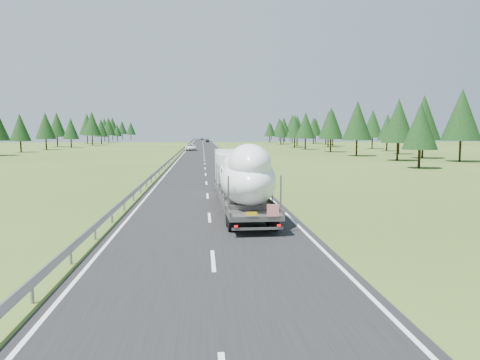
{
  "coord_description": "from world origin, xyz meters",
  "views": [
    {
      "loc": [
        -0.38,
        -17.48,
        4.94
      ],
      "look_at": [
        1.96,
        11.42,
        1.92
      ],
      "focal_mm": 35.0,
      "sensor_mm": 36.0,
      "label": 1
    }
  ],
  "objects": [
    {
      "name": "distant_car_dark",
      "position": [
        2.08,
        199.33,
        0.65
      ],
      "size": [
        1.57,
        3.82,
        1.3
      ],
      "primitive_type": "imported",
      "rotation": [
        0.0,
        0.0,
        -0.01
      ],
      "color": "black",
      "rests_on": "ground"
    },
    {
      "name": "guardrail",
      "position": [
        -5.3,
        99.94,
        0.6
      ],
      "size": [
        0.1,
        400.0,
        0.76
      ],
      "color": "slate",
      "rests_on": "ground"
    },
    {
      "name": "distant_van",
      "position": [
        -3.37,
        103.83,
        0.85
      ],
      "size": [
        2.99,
        6.19,
        1.7
      ],
      "primitive_type": "imported",
      "rotation": [
        0.0,
        0.0,
        0.03
      ],
      "color": "white",
      "rests_on": "ground"
    },
    {
      "name": "tree_line_right",
      "position": [
        38.93,
        104.64,
        6.98
      ],
      "size": [
        26.18,
        299.11,
        12.55
      ],
      "color": "black",
      "rests_on": "ground"
    },
    {
      "name": "distant_car_blue",
      "position": [
        -0.8,
        257.82,
        0.71
      ],
      "size": [
        1.88,
        4.42,
        1.42
      ],
      "primitive_type": "imported",
      "rotation": [
        0.0,
        0.0,
        -0.09
      ],
      "color": "#1A2349",
      "rests_on": "ground"
    },
    {
      "name": "boat_truck",
      "position": [
        1.96,
        11.76,
        2.19
      ],
      "size": [
        3.14,
        18.57,
        4.31
      ],
      "color": "silver",
      "rests_on": "ground"
    },
    {
      "name": "tree_line_left",
      "position": [
        -43.97,
        114.93,
        7.26
      ],
      "size": [
        15.84,
        298.84,
        12.56
      ],
      "color": "black",
      "rests_on": "ground"
    },
    {
      "name": "highway_sign",
      "position": [
        7.2,
        80.0,
        1.81
      ],
      "size": [
        0.08,
        0.9,
        2.6
      ],
      "color": "slate",
      "rests_on": "ground"
    },
    {
      "name": "road_surface",
      "position": [
        0.0,
        100.0,
        0.01
      ],
      "size": [
        10.0,
        400.0,
        0.02
      ],
      "primitive_type": "cube",
      "color": "black",
      "rests_on": "ground"
    },
    {
      "name": "marker_posts",
      "position": [
        6.5,
        155.0,
        0.54
      ],
      "size": [
        0.13,
        350.08,
        1.0
      ],
      "color": "silver",
      "rests_on": "ground"
    },
    {
      "name": "ground",
      "position": [
        0.0,
        0.0,
        0.0
      ],
      "size": [
        400.0,
        400.0,
        0.0
      ],
      "primitive_type": "plane",
      "color": "#3A521B",
      "rests_on": "ground"
    }
  ]
}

